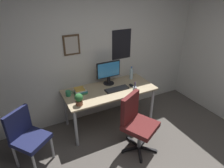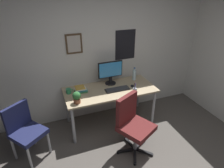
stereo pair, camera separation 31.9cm
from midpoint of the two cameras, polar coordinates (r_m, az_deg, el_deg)
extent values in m
cube|color=silver|center=(3.60, -7.28, 9.33)|extent=(4.40, 0.08, 2.60)
cube|color=#4C3823|center=(3.39, -14.48, 10.95)|extent=(0.28, 0.02, 0.34)
cube|color=beige|center=(3.38, -14.43, 10.91)|extent=(0.22, 0.00, 0.28)
cube|color=black|center=(3.74, 0.32, 11.43)|extent=(0.40, 0.01, 0.56)
cube|color=tan|center=(3.47, -3.38, -1.82)|extent=(1.62, 0.73, 0.03)
cylinder|color=#9EA0A5|center=(3.25, -13.35, -12.69)|extent=(0.05, 0.05, 0.70)
cylinder|color=#9EA0A5|center=(3.76, 9.26, -6.15)|extent=(0.05, 0.05, 0.70)
cylinder|color=#9EA0A5|center=(3.74, -15.81, -7.13)|extent=(0.05, 0.05, 0.70)
cylinder|color=#9EA0A5|center=(4.19, 4.42, -2.10)|extent=(0.05, 0.05, 0.70)
cube|color=#591E1E|center=(3.05, 5.33, -12.31)|extent=(0.62, 0.62, 0.08)
cube|color=#591E1E|center=(2.97, 2.22, -6.98)|extent=(0.41, 0.26, 0.45)
cylinder|color=#9EA0A5|center=(3.21, 5.14, -15.76)|extent=(0.08, 0.08, 0.42)
cube|color=black|center=(3.42, 6.27, -16.57)|extent=(0.27, 0.16, 0.03)
cylinder|color=black|center=(3.52, 7.44, -15.42)|extent=(0.05, 0.05, 0.04)
cube|color=black|center=(3.41, 3.40, -16.65)|extent=(0.09, 0.28, 0.03)
cylinder|color=black|center=(3.50, 1.88, -15.57)|extent=(0.05, 0.05, 0.04)
cube|color=black|center=(3.29, 2.64, -18.55)|extent=(0.28, 0.08, 0.03)
cylinder|color=black|center=(3.27, 0.21, -19.31)|extent=(0.05, 0.05, 0.04)
cube|color=black|center=(3.24, 5.23, -19.71)|extent=(0.16, 0.27, 0.03)
cylinder|color=black|center=(3.15, 5.47, -21.75)|extent=(0.05, 0.05, 0.04)
cube|color=black|center=(3.32, 7.49, -18.40)|extent=(0.23, 0.23, 0.03)
cylinder|color=black|center=(3.32, 9.98, -18.99)|extent=(0.05, 0.05, 0.04)
cube|color=#1E234C|center=(3.13, -25.38, -14.62)|extent=(0.59, 0.59, 0.07)
cube|color=#1E234C|center=(3.12, -28.59, -10.05)|extent=(0.34, 0.29, 0.40)
cylinder|color=#9EA0A5|center=(3.10, -24.68, -20.97)|extent=(0.05, 0.05, 0.41)
cylinder|color=#9EA0A5|center=(3.25, -19.92, -17.17)|extent=(0.05, 0.05, 0.41)
cylinder|color=#9EA0A5|center=(3.33, -29.06, -18.22)|extent=(0.05, 0.05, 0.41)
cylinder|color=#9EA0A5|center=(3.47, -24.40, -14.88)|extent=(0.05, 0.05, 0.41)
cylinder|color=black|center=(3.66, -3.48, 0.19)|extent=(0.20, 0.20, 0.01)
cube|color=black|center=(3.63, -3.51, 1.14)|extent=(0.05, 0.04, 0.12)
cube|color=black|center=(3.54, -3.64, 4.22)|extent=(0.46, 0.02, 0.30)
cube|color=#338CD8|center=(3.53, -3.51, 4.11)|extent=(0.43, 0.00, 0.27)
cube|color=black|center=(3.44, -1.21, -1.56)|extent=(0.43, 0.15, 0.02)
cube|color=#38383A|center=(3.43, -1.21, -1.37)|extent=(0.41, 0.13, 0.00)
ellipsoid|color=black|center=(3.56, 3.15, -0.42)|extent=(0.06, 0.11, 0.04)
cylinder|color=silver|center=(3.81, 3.28, 2.87)|extent=(0.07, 0.07, 0.20)
cylinder|color=silver|center=(3.76, 3.33, 4.53)|extent=(0.03, 0.03, 0.04)
cylinder|color=#2659B2|center=(3.75, 3.34, 4.89)|extent=(0.03, 0.03, 0.01)
cylinder|color=#2D8C59|center=(3.36, -15.40, -2.73)|extent=(0.09, 0.09, 0.09)
torus|color=#2D8C59|center=(3.37, -14.50, -2.47)|extent=(0.05, 0.01, 0.05)
cylinder|color=brown|center=(3.08, -12.54, -5.45)|extent=(0.11, 0.11, 0.07)
sphere|color=#2D6B33|center=(3.03, -12.71, -3.97)|extent=(0.13, 0.13, 0.13)
ellipsoid|color=#287A38|center=(3.04, -13.41, -3.63)|extent=(0.07, 0.08, 0.02)
ellipsoid|color=#287A38|center=(3.05, -12.31, -3.43)|extent=(0.07, 0.08, 0.02)
ellipsoid|color=#287A38|center=(3.00, -13.03, -4.36)|extent=(0.08, 0.07, 0.02)
cylinder|color=#9EA0A5|center=(3.36, 3.98, -1.69)|extent=(0.07, 0.07, 0.09)
cylinder|color=#263FBF|center=(3.32, 4.09, -0.55)|extent=(0.01, 0.01, 0.13)
cylinder|color=red|center=(3.32, 4.04, -0.49)|extent=(0.01, 0.01, 0.13)
cylinder|color=black|center=(3.32, 3.82, -0.51)|extent=(0.01, 0.01, 0.13)
cylinder|color=#9EA0A5|center=(3.32, 4.17, -0.41)|extent=(0.01, 0.03, 0.14)
cylinder|color=#9EA0A5|center=(3.32, 3.93, -0.47)|extent=(0.01, 0.02, 0.14)
cube|color=#33723F|center=(3.38, -11.81, -2.69)|extent=(0.22, 0.12, 0.03)
cube|color=#26727A|center=(3.37, -11.75, -2.25)|extent=(0.20, 0.14, 0.03)
cube|color=silver|center=(3.36, -12.04, -1.89)|extent=(0.19, 0.13, 0.02)
cube|color=gold|center=(3.36, -12.21, -1.52)|extent=(0.16, 0.16, 0.02)
camera|label=1|loc=(0.16, -92.76, -1.42)|focal=31.23mm
camera|label=2|loc=(0.16, 87.24, 1.42)|focal=31.23mm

